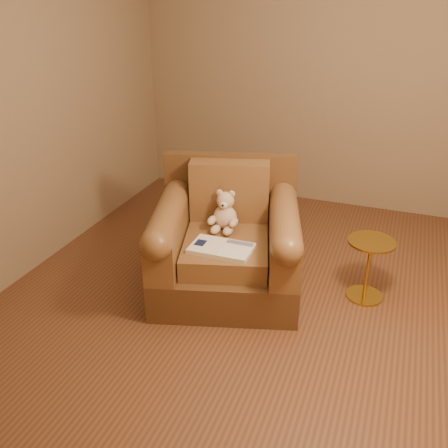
% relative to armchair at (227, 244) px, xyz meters
% --- Properties ---
extents(floor, '(4.00, 4.00, 0.00)m').
position_rel_armchair_xyz_m(floor, '(0.40, -0.05, -0.37)').
color(floor, brown).
rests_on(floor, ground).
extents(room, '(4.02, 4.02, 2.71)m').
position_rel_armchair_xyz_m(room, '(0.40, -0.05, 1.35)').
color(room, '#8C7356').
rests_on(room, ground).
extents(armchair, '(1.29, 1.26, 0.95)m').
position_rel_armchair_xyz_m(armchair, '(0.00, 0.00, 0.00)').
color(armchair, '#56371C').
rests_on(armchair, floor).
extents(teddy_bear, '(0.23, 0.26, 0.31)m').
position_rel_armchair_xyz_m(teddy_bear, '(-0.05, 0.08, 0.20)').
color(teddy_bear, '#D0B192').
rests_on(teddy_bear, armchair).
extents(guidebook, '(0.44, 0.26, 0.04)m').
position_rel_armchair_xyz_m(guidebook, '(0.05, -0.26, 0.10)').
color(guidebook, beige).
rests_on(guidebook, armchair).
extents(side_table, '(0.34, 0.34, 0.48)m').
position_rel_armchair_xyz_m(side_table, '(1.04, 0.21, -0.11)').
color(side_table, gold).
rests_on(side_table, floor).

